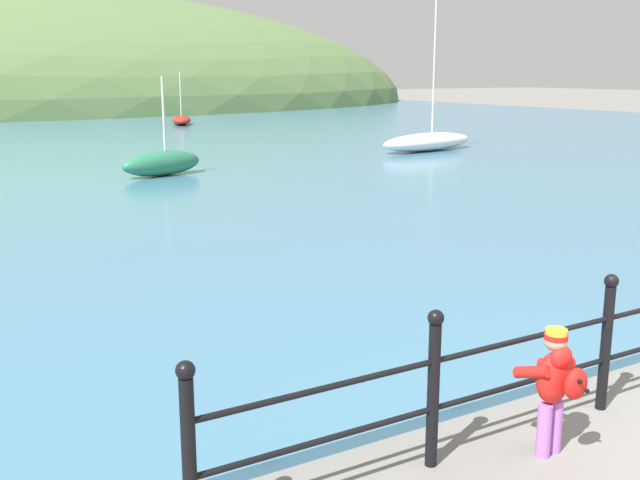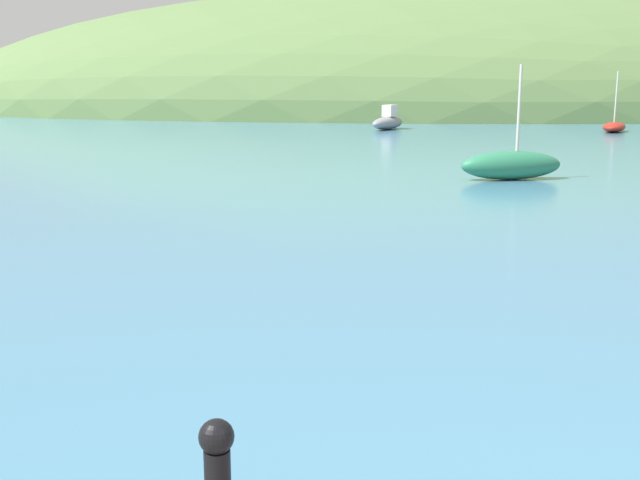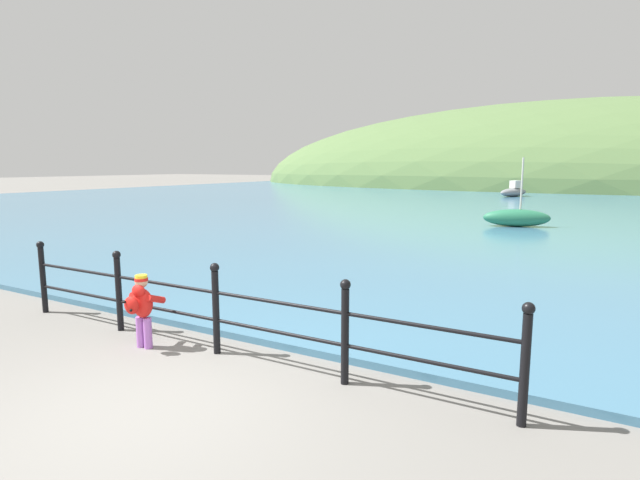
% 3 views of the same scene
% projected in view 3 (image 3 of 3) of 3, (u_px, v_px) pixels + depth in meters
% --- Properties ---
extents(ground_plane, '(200.00, 200.00, 0.00)m').
position_uv_depth(ground_plane, '(148.00, 408.00, 5.07)').
color(ground_plane, slate).
extents(water, '(80.00, 60.00, 0.10)m').
position_uv_depth(water, '(534.00, 202.00, 32.61)').
color(water, teal).
rests_on(water, ground).
extents(far_hillside, '(82.86, 45.57, 20.06)m').
position_uv_depth(far_hillside, '(567.00, 185.00, 61.15)').
color(far_hillside, '#567542').
rests_on(far_hillside, ground).
extents(iron_railing, '(7.62, 0.12, 1.21)m').
position_uv_depth(iron_railing, '(216.00, 306.00, 6.46)').
color(iron_railing, black).
rests_on(iron_railing, ground).
extents(child_in_coat, '(0.40, 0.55, 1.00)m').
position_uv_depth(child_in_coat, '(142.00, 304.00, 6.65)').
color(child_in_coat, '#AD66C6').
rests_on(child_in_coat, ground).
extents(boat_green_fishing, '(2.56, 1.38, 2.64)m').
position_uv_depth(boat_green_fishing, '(516.00, 218.00, 19.20)').
color(boat_green_fishing, '#287551').
rests_on(boat_green_fishing, water).
extents(boat_far_right, '(2.04, 3.38, 1.20)m').
position_uv_depth(boat_far_right, '(514.00, 191.00, 37.70)').
color(boat_far_right, gray).
rests_on(boat_far_right, water).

